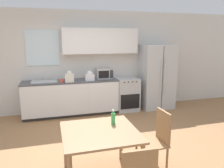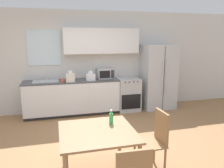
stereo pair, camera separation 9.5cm
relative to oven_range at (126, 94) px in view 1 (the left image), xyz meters
name	(u,v)px [view 1 (the left image)]	position (x,y,z in m)	size (l,w,h in m)	color
ground_plane	(95,146)	(-1.28, -1.89, -0.45)	(12.00, 12.00, 0.00)	#9E7047
wall_back	(81,58)	(-1.19, 0.31, 1.00)	(12.00, 0.38, 2.70)	silver
kitchen_counter	(71,97)	(-1.52, 0.01, 0.01)	(2.44, 0.65, 0.91)	#333333
oven_range	(126,94)	(0.00, 0.00, 0.00)	(0.61, 0.65, 0.90)	#B7BABC
refrigerator	(157,77)	(0.90, -0.02, 0.45)	(0.91, 0.72, 1.80)	silver
kitchen_sink	(44,81)	(-2.17, 0.01, 0.48)	(0.63, 0.40, 0.24)	#B7BABC
microwave	(104,73)	(-0.61, 0.10, 0.59)	(0.44, 0.37, 0.27)	#B7BABC
coffee_mug	(62,81)	(-1.76, -0.22, 0.51)	(0.11, 0.08, 0.10)	#BF4C3F
grocery_bag_0	(69,77)	(-1.56, -0.17, 0.58)	(0.22, 0.19, 0.28)	silver
grocery_bag_1	(90,76)	(-1.04, -0.09, 0.57)	(0.24, 0.20, 0.25)	white
dining_table	(100,138)	(-1.40, -2.86, 0.19)	(1.02, 0.99, 0.74)	#997551
dining_chair_side	(158,136)	(-0.51, -2.85, 0.09)	(0.41, 0.41, 0.93)	#997047
drink_bottle	(113,118)	(-1.15, -2.66, 0.37)	(0.06, 0.06, 0.22)	#3FB259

